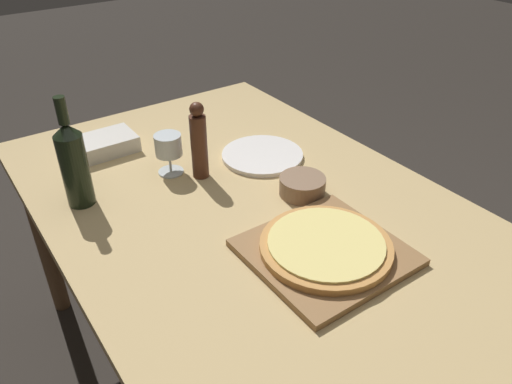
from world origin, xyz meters
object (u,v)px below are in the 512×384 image
pizza (326,246)px  small_bowl (302,186)px  wine_bottle (74,163)px  pepper_mill (199,142)px  wine_glass (168,147)px

pizza → small_bowl: small_bowl is taller
wine_bottle → pepper_mill: 0.34m
pepper_mill → wine_glass: pepper_mill is taller
pizza → wine_bottle: size_ratio=1.01×
pizza → small_bowl: (0.12, 0.24, -0.00)m
wine_bottle → pepper_mill: (0.33, -0.06, -0.01)m
pizza → small_bowl: bearing=62.3°
wine_bottle → wine_glass: size_ratio=2.47×
wine_bottle → small_bowl: wine_bottle is taller
pepper_mill → wine_glass: bearing=133.1°
pepper_mill → wine_glass: (-0.06, 0.07, -0.03)m
pizza → small_bowl: 0.27m
small_bowl → pepper_mill: bearing=126.5°
wine_bottle → pepper_mill: wine_bottle is taller
wine_bottle → small_bowl: (0.52, -0.31, -0.10)m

